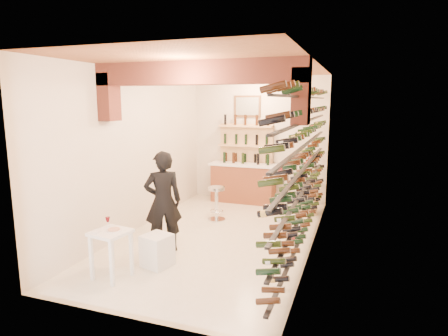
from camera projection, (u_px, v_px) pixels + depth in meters
name	position (u px, v px, depth m)	size (l,w,h in m)	color
ground	(219.00, 237.00, 7.40)	(6.00, 6.00, 0.00)	beige
room_shell	(214.00, 120.00, 6.76)	(3.52, 6.02, 3.21)	beige
wine_rack	(302.00, 162.00, 6.63)	(0.32, 5.70, 2.56)	black
back_counter	(243.00, 182.00, 9.86)	(1.70, 0.62, 1.29)	brown
back_shelving	(246.00, 156.00, 9.97)	(1.40, 0.31, 2.73)	#DAAF7A
tasting_table	(111.00, 239.00, 5.60)	(0.57, 0.57, 0.88)	white
white_stool	(157.00, 250.00, 6.06)	(0.41, 0.41, 0.51)	white
person	(163.00, 202.00, 6.58)	(0.64, 0.42, 1.76)	black
chrome_barstool	(217.00, 201.00, 8.35)	(0.39, 0.39, 0.75)	silver
crate_lower	(307.00, 209.00, 8.86)	(0.43, 0.30, 0.26)	tan
crate_upper	(307.00, 198.00, 8.81)	(0.45, 0.31, 0.26)	tan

